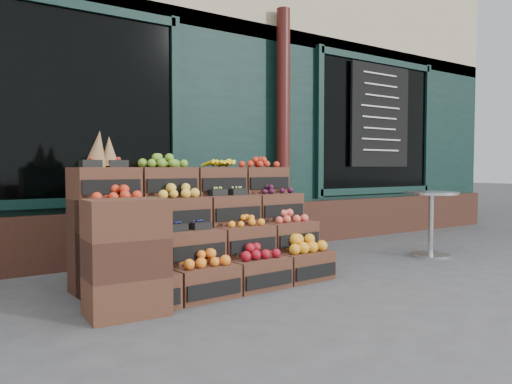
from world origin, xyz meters
TOP-DOWN VIEW (x-y plane):
  - ground at (0.00, 0.00)m, footprint 60.00×60.00m
  - shop_facade at (0.00, 5.11)m, footprint 12.00×6.24m
  - crate_display at (-0.72, 0.84)m, footprint 2.29×1.18m
  - spare_crates at (-1.67, 0.27)m, footprint 0.60×0.44m
  - bistro_table at (2.25, 0.46)m, footprint 0.63×0.63m
  - shopkeeper at (-1.41, 2.72)m, footprint 0.89×0.68m

SIDE VIEW (x-z plane):
  - ground at x=0.00m, z-range 0.00..0.00m
  - spare_crates at x=-1.67m, z-range 0.00..0.86m
  - crate_display at x=-0.72m, z-range -0.27..1.14m
  - bistro_table at x=2.25m, z-range 0.10..0.89m
  - shopkeeper at x=-1.41m, z-range 0.00..2.18m
  - shop_facade at x=0.00m, z-range 0.00..4.80m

